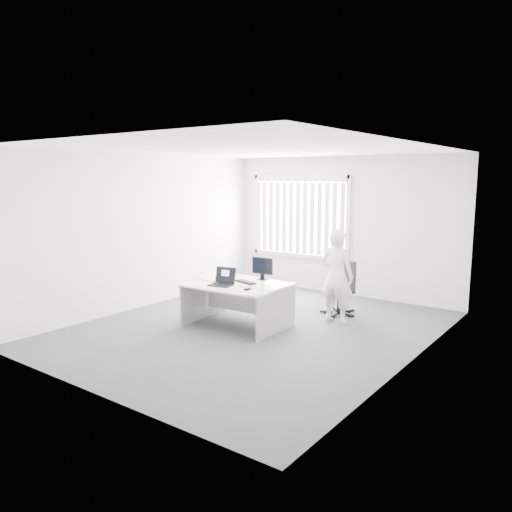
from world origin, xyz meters
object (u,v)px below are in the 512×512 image
Objects in this scene: laptop at (221,277)px; monitor at (262,268)px; desk_far at (245,292)px; person at (337,276)px; desk_near at (229,298)px; office_chair at (340,298)px.

monitor is at bearing 58.67° from laptop.
desk_far is 0.49m from monitor.
laptop is 0.79m from monitor.
person reaches higher than laptop.
laptop is (-0.12, -0.48, 0.32)m from desk_far.
desk_near is 0.99× the size of person.
desk_near is at bearing -108.87° from monitor.
desk_far is (-0.02, 0.45, 0.01)m from desk_near.
laptop is (-1.16, -1.87, 0.54)m from office_chair.
desk_near is 2.11m from office_chair.
person is 1.91m from laptop.
office_chair is 2.63× the size of laptop.
laptop is at bearing 45.39° from person.
office_chair is 0.72m from person.
person is 4.15× the size of monitor.
desk_far is 1.75m from office_chair.
desk_far is at bearing 35.68° from person.
person reaches higher than desk_near.
office_chair reaches higher than desk_far.
laptop is (-1.33, -1.37, 0.05)m from person.
person is at bearing 45.31° from desk_near.
person is at bearing -59.34° from office_chair.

